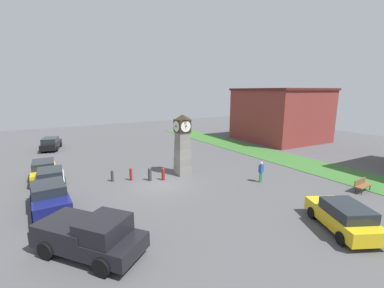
{
  "coord_description": "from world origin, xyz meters",
  "views": [
    {
      "loc": [
        17.13,
        -7.94,
        7.16
      ],
      "look_at": [
        -0.57,
        3.05,
        2.79
      ],
      "focal_mm": 24.0,
      "sensor_mm": 36.0,
      "label": 1
    }
  ],
  "objects": [
    {
      "name": "car_navy_sedan",
      "position": [
        -6.08,
        -7.66,
        0.78
      ],
      "size": [
        4.21,
        2.04,
        1.54
      ],
      "color": "gold",
      "rests_on": "ground_plane"
    },
    {
      "name": "pickup_truck",
      "position": [
        6.06,
        -6.39,
        0.93
      ],
      "size": [
        5.17,
        4.61,
        1.85
      ],
      "color": "black",
      "rests_on": "ground_plane"
    },
    {
      "name": "car_silver_hatch",
      "position": [
        -18.16,
        -6.42,
        0.77
      ],
      "size": [
        4.77,
        2.75,
        1.52
      ],
      "color": "black",
      "rests_on": "ground_plane"
    },
    {
      "name": "grass_verge_far",
      "position": [
        -0.78,
        14.37,
        0.02
      ],
      "size": [
        47.03,
        4.57,
        0.04
      ],
      "primitive_type": "cube",
      "color": "#386B2D",
      "rests_on": "ground_plane"
    },
    {
      "name": "car_far_lot",
      "position": [
        10.9,
        5.12,
        0.78
      ],
      "size": [
        4.54,
        3.54,
        1.54
      ],
      "color": "gold",
      "rests_on": "ground_plane"
    },
    {
      "name": "bollard_end_row",
      "position": [
        -0.96,
        0.54,
        0.52
      ],
      "size": [
        0.27,
        0.27,
        1.03
      ],
      "color": "maroon",
      "rests_on": "ground_plane"
    },
    {
      "name": "clock_tower",
      "position": [
        -1.43,
        2.63,
        2.59
      ],
      "size": [
        1.47,
        1.48,
        5.19
      ],
      "color": "gray",
      "rests_on": "ground_plane"
    },
    {
      "name": "bollard_near_tower",
      "position": [
        -2.83,
        -3.06,
        0.47
      ],
      "size": [
        0.21,
        0.21,
        0.93
      ],
      "color": "#333338",
      "rests_on": "ground_plane"
    },
    {
      "name": "bollard_far_row",
      "position": [
        -1.43,
        -0.43,
        0.54
      ],
      "size": [
        0.29,
        0.29,
        1.07
      ],
      "color": "#333338",
      "rests_on": "ground_plane"
    },
    {
      "name": "bollard_mid_row",
      "position": [
        -2.29,
        -1.7,
        0.53
      ],
      "size": [
        0.22,
        0.22,
        1.04
      ],
      "color": "maroon",
      "rests_on": "ground_plane"
    },
    {
      "name": "bench",
      "position": [
        8.78,
        11.65,
        0.52
      ],
      "size": [
        0.6,
        1.62,
        0.9
      ],
      "color": "brown",
      "rests_on": "ground_plane"
    },
    {
      "name": "car_near_tower",
      "position": [
        -3.04,
        -7.34,
        0.8
      ],
      "size": [
        4.01,
        2.08,
        1.59
      ],
      "color": "silver",
      "rests_on": "ground_plane"
    },
    {
      "name": "ground_plane",
      "position": [
        0.0,
        0.0,
        0.0
      ],
      "size": [
        78.38,
        78.38,
        0.0
      ],
      "primitive_type": "plane",
      "color": "#4C4C4F"
    },
    {
      "name": "car_by_building",
      "position": [
        0.02,
        -7.6,
        0.79
      ],
      "size": [
        4.3,
        2.16,
        1.55
      ],
      "color": "navy",
      "rests_on": "ground_plane"
    },
    {
      "name": "warehouse_blue_far",
      "position": [
        -7.9,
        22.7,
        3.73
      ],
      "size": [
        11.57,
        11.05,
        7.44
      ],
      "color": "maroon",
      "rests_on": "ground_plane"
    },
    {
      "name": "pedestrian_near_bench",
      "position": [
        3.56,
        6.91,
        0.95
      ],
      "size": [
        0.33,
        0.44,
        1.66
      ],
      "color": "#338C4C",
      "rests_on": "ground_plane"
    }
  ]
}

